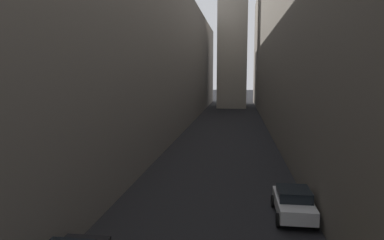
# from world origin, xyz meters

# --- Properties ---
(ground_plane) EXTENTS (264.00, 264.00, 0.00)m
(ground_plane) POSITION_xyz_m (0.00, 48.00, 0.00)
(ground_plane) COLOR black
(building_block_left) EXTENTS (14.34, 108.00, 18.87)m
(building_block_left) POSITION_xyz_m (-12.67, 50.00, 9.44)
(building_block_left) COLOR slate
(building_block_left) RESTS_ON ground
(building_block_right) EXTENTS (15.46, 108.00, 25.42)m
(building_block_right) POSITION_xyz_m (13.23, 50.00, 12.71)
(building_block_right) COLOR #60594F
(building_block_right) RESTS_ON ground
(parked_car_right_far) EXTENTS (1.99, 3.92, 1.51)m
(parked_car_right_far) POSITION_xyz_m (4.40, 24.42, 0.79)
(parked_car_right_far) COLOR silver
(parked_car_right_far) RESTS_ON ground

